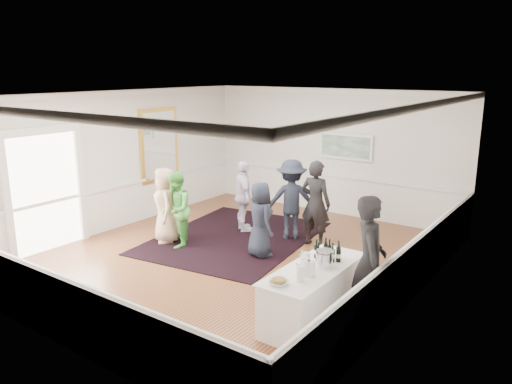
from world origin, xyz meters
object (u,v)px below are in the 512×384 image
Objects in this scene: guest_navy at (260,220)px; nut_bowl at (279,282)px; ice_bucket at (325,259)px; bartender at (370,261)px; guest_dark_b at (316,203)px; guest_tan at (166,205)px; serving_table at (313,293)px; guest_green at (176,210)px; guest_lilac at (243,196)px; guest_dark_a at (291,200)px.

guest_navy is 5.55× the size of nut_bowl.
nut_bowl is (-0.21, -0.93, -0.08)m from ice_bucket.
guest_dark_b is (-2.28, 2.54, -0.06)m from bartender.
bartender is 1.19× the size of guest_tan.
serving_table is at bearing 117.30° from guest_dark_b.
ice_bucket is (-0.61, -0.20, -0.04)m from bartender.
guest_dark_b is (2.34, 1.77, 0.11)m from guest_green.
ice_bucket is (1.67, -2.74, 0.02)m from guest_dark_b.
guest_tan is (-5.01, 0.85, -0.16)m from bartender.
guest_dark_b is 3.21m from ice_bucket.
guest_tan is 0.39m from guest_green.
ice_bucket reaches higher than serving_table.
nut_bowl is (1.46, -3.67, -0.05)m from guest_dark_b.
guest_green is at bearing 153.44° from nut_bowl.
guest_lilac is at bearing 122.69° from guest_green.
guest_navy is at bearing 68.49° from guest_green.
guest_lilac is at bearing -25.86° from guest_dark_a.
bartender is at bearing 41.02° from guest_green.
guest_green is 2.50m from guest_dark_a.
nut_bowl is at bearing 172.53° from guest_lilac.
guest_green is (-3.91, 1.11, 0.39)m from serving_table.
bartender reaches higher than guest_tan.
ice_bucket is (2.30, -2.80, 0.05)m from guest_dark_a.
serving_table is 1.11× the size of guest_dark_b.
guest_navy reaches higher than serving_table.
guest_tan is at bearing 154.67° from nut_bowl.
nut_bowl is (4.19, -1.98, 0.05)m from guest_tan.
bartender reaches higher than ice_bucket.
guest_dark_a is at bearing -131.42° from guest_lilac.
guest_tan is 4.52m from ice_bucket.
serving_table is at bearing 20.78° from guest_tan.
guest_green is at bearing 46.54° from guest_navy.
guest_lilac is 1.82m from guest_dark_b.
guest_dark_b is (2.72, 1.69, 0.10)m from guest_tan.
guest_lilac is (0.53, 1.65, 0.02)m from guest_green.
guest_dark_b is at bearing 68.11° from guest_tan.
guest_dark_b reaches higher than guest_dark_a.
guest_navy is at bearing 35.47° from bartender.
bartender is 1.07× the size of guest_dark_b.
guest_navy is (0.05, -1.26, -0.13)m from guest_dark_a.
guest_tan is 0.92× the size of guest_dark_a.
bartender is 1.29× the size of guest_navy.
nut_bowl is (3.80, -1.90, 0.06)m from guest_green.
guest_dark_b is (1.81, 0.12, 0.10)m from guest_lilac.
guest_dark_a is (1.70, 1.83, 0.08)m from guest_green.
guest_navy is (-2.16, 1.68, 0.34)m from serving_table.
serving_table is 1.35× the size of guest_navy.
guest_green is at bearing 12.43° from guest_dark_a.
guest_dark_b is 3.95m from nut_bowl.
bartender is 1.40m from nut_bowl.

